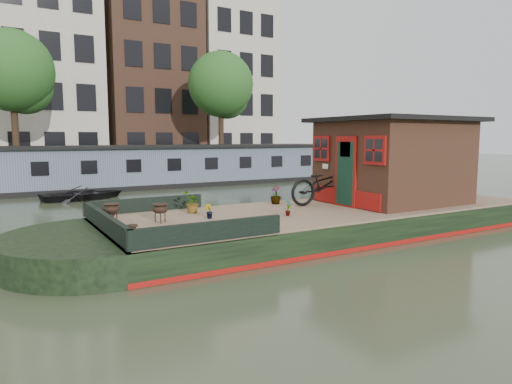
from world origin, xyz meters
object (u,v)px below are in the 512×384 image
bicycle (324,184)px  dinghy (83,191)px  cabin (393,160)px  brazier_rear (111,213)px  potted_plant_a (288,207)px  brazier_front (160,213)px

bicycle → dinghy: 10.79m
cabin → bicycle: bearing=162.5°
bicycle → brazier_rear: (-5.80, 0.18, -0.36)m
potted_plant_a → dinghy: (-2.83, 10.69, -0.52)m
brazier_front → cabin: bearing=-2.2°
cabin → bicycle: 2.18m
bicycle → brazier_rear: 5.81m
cabin → potted_plant_a: bearing=-173.6°
bicycle → brazier_front: bearing=97.0°
brazier_rear → dinghy: bearing=83.9°
potted_plant_a → bicycle: bearing=28.5°
bicycle → cabin: bearing=-104.8°
cabin → brazier_front: cabin is taller
cabin → potted_plant_a: 4.10m
bicycle → brazier_front: (-4.87, -0.36, -0.36)m
bicycle → brazier_front: bicycle is taller
brazier_front → potted_plant_a: bearing=-13.5°
potted_plant_a → dinghy: bearing=104.8°
bicycle → brazier_rear: bearing=90.9°
cabin → brazier_front: (-6.86, 0.26, -1.02)m
brazier_front → brazier_rear: brazier_rear is taller
potted_plant_a → brazier_rear: bearing=162.0°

